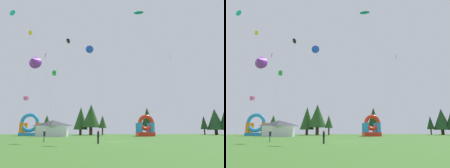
{
  "view_description": "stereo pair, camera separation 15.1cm",
  "coord_description": "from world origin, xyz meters",
  "views": [
    {
      "loc": [
        -2.37,
        -33.13,
        1.72
      ],
      "look_at": [
        0.0,
        9.51,
        10.75
      ],
      "focal_mm": 34.92,
      "sensor_mm": 36.0,
      "label": 1
    },
    {
      "loc": [
        -2.22,
        -33.14,
        1.72
      ],
      "look_at": [
        0.0,
        9.51,
        10.75
      ],
      "focal_mm": 34.92,
      "sensor_mm": 36.0,
      "label": 2
    }
  ],
  "objects": [
    {
      "name": "kite_black_parafoil",
      "position": [
        -10.68,
        19.65,
        24.04
      ],
      "size": [
        1.37,
        7.29,
        24.58
      ],
      "color": "black",
      "rests_on": "ground_plane"
    },
    {
      "name": "tree_row_3",
      "position": [
        -1.43,
        40.99,
        4.42
      ],
      "size": [
        2.77,
        2.77,
        6.59
      ],
      "color": "#4C331E",
      "rests_on": "ground_plane"
    },
    {
      "name": "tree_row_6",
      "position": [
        39.19,
        44.09,
        5.47
      ],
      "size": [
        5.97,
        5.97,
        9.26
      ],
      "color": "#4C331E",
      "rests_on": "ground_plane"
    },
    {
      "name": "inflatable_red_slide",
      "position": [
        -23.23,
        34.92,
        2.39
      ],
      "size": [
        5.91,
        4.68,
        6.66
      ],
      "color": "#268CD8",
      "rests_on": "ground_plane"
    },
    {
      "name": "kite_yellow_box",
      "position": [
        -19.95,
        18.57,
        25.39
      ],
      "size": [
        7.74,
        8.67,
        26.02
      ],
      "color": "yellow",
      "rests_on": "ground_plane"
    },
    {
      "name": "kite_teal_parafoil",
      "position": [
        4.83,
        4.23,
        23.5
      ],
      "size": [
        9.06,
        2.69,
        23.86
      ],
      "color": "#0C7F7A",
      "rests_on": "ground_plane"
    },
    {
      "name": "tree_row_2",
      "position": [
        -5.37,
        42.8,
        6.45
      ],
      "size": [
        6.19,
        6.19,
        10.44
      ],
      "color": "#4C331E",
      "rests_on": "ground_plane"
    },
    {
      "name": "inflatable_blue_arch",
      "position": [
        10.42,
        28.45,
        2.1
      ],
      "size": [
        4.69,
        4.69,
        5.9
      ],
      "color": "red",
      "rests_on": "ground_plane"
    },
    {
      "name": "kite_cyan_parafoil",
      "position": [
        -19.83,
        7.01,
        24.31
      ],
      "size": [
        4.58,
        5.22,
        24.78
      ],
      "color": "#19B7CC",
      "rests_on": "ground_plane"
    },
    {
      "name": "festival_tent",
      "position": [
        -14.97,
        27.11,
        2.13
      ],
      "size": [
        7.91,
        3.61,
        4.26
      ],
      "color": "silver",
      "rests_on": "ground_plane"
    },
    {
      "name": "person_midfield",
      "position": [
        -10.46,
        0.04,
        1.02
      ],
      "size": [
        0.31,
        0.31,
        1.72
      ],
      "rotation": [
        0.0,
        0.0,
        4.78
      ],
      "color": "#33723F",
      "rests_on": "ground_plane"
    },
    {
      "name": "tree_row_4",
      "position": [
        14.68,
        45.29,
        5.96
      ],
      "size": [
        4.6,
        4.6,
        9.68
      ],
      "color": "#4C331E",
      "rests_on": "ground_plane"
    },
    {
      "name": "person_left_edge",
      "position": [
        -2.55,
        -4.53,
        1.01
      ],
      "size": [
        0.41,
        0.41,
        1.7
      ],
      "rotation": [
        0.0,
        0.0,
        5.4
      ],
      "color": "black",
      "rests_on": "ground_plane"
    },
    {
      "name": "tree_row_5",
      "position": [
        35.24,
        44.71,
        4.29
      ],
      "size": [
        2.65,
        2.65,
        6.7
      ],
      "color": "#4C331E",
      "rests_on": "ground_plane"
    },
    {
      "name": "tree_row_1",
      "position": [
        -9.07,
        44.96,
        5.74
      ],
      "size": [
        4.95,
        4.95,
        9.7
      ],
      "color": "#4C331E",
      "rests_on": "ground_plane"
    },
    {
      "name": "kite_blue_delta",
      "position": [
        -4.32,
        3.85,
        15.78
      ],
      "size": [
        6.28,
        1.53,
        16.59
      ],
      "color": "blue",
      "rests_on": "ground_plane"
    },
    {
      "name": "kite_pink_box",
      "position": [
        -19.58,
        18.13,
        8.93
      ],
      "size": [
        1.42,
        2.3,
        9.36
      ],
      "color": "#EA599E",
      "rests_on": "ground_plane"
    },
    {
      "name": "kite_purple_delta",
      "position": [
        -12.7,
        -0.23,
        12.27
      ],
      "size": [
        3.92,
        1.91,
        13.31
      ],
      "color": "purple",
      "rests_on": "ground_plane"
    },
    {
      "name": "tree_row_0",
      "position": [
        -19.68,
        40.25,
        4.17
      ],
      "size": [
        3.43,
        3.43,
        6.49
      ],
      "color": "#4C331E",
      "rests_on": "ground_plane"
    },
    {
      "name": "kite_red_diamond",
      "position": [
        -15.24,
        15.91,
        18.55
      ],
      "size": [
        2.11,
        5.72,
        19.29
      ],
      "color": "red",
      "rests_on": "ground_plane"
    },
    {
      "name": "kite_green_box",
      "position": [
        -14.09,
        21.09,
        15.86
      ],
      "size": [
        2.31,
        3.81,
        16.46
      ],
      "color": "green",
      "rests_on": "ground_plane"
    },
    {
      "name": "kite_lime_diamond",
      "position": [
        18.33,
        27.23,
        22.91
      ],
      "size": [
        6.89,
        4.45,
        23.68
      ],
      "color": "#8CD826",
      "rests_on": "ground_plane"
    },
    {
      "name": "ground_plane",
      "position": [
        0.0,
        0.0,
        0.0
      ],
      "size": [
        120.0,
        120.0,
        0.0
      ],
      "primitive_type": "plane",
      "color": "#3D6B28"
    }
  ]
}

